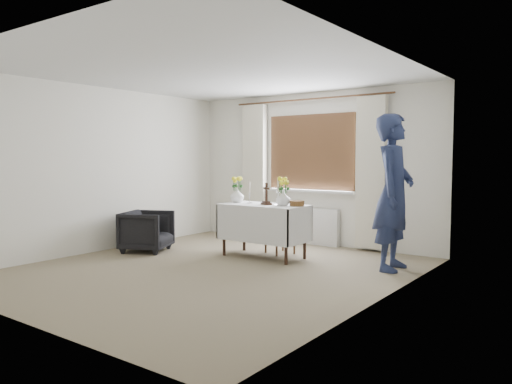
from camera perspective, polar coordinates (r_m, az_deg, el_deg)
ground at (r=6.45m, az=-5.05°, el=-8.88°), size 5.00×5.00×0.00m
altar_table at (r=7.18m, az=0.88°, el=-4.46°), size 1.24×0.64×0.76m
wooden_chair at (r=7.46m, az=2.76°, el=-4.06°), size 0.48×0.48×0.78m
armchair at (r=7.80m, az=-12.36°, el=-4.38°), size 0.90×0.89×0.62m
person at (r=6.56m, az=15.47°, el=-0.03°), size 0.55×0.77×1.99m
radiator at (r=8.34m, az=6.03°, el=-3.86°), size 1.10×0.10×0.60m
wooden_cross at (r=7.06m, az=1.19°, el=-0.21°), size 0.17×0.15×0.31m
candlestick_left at (r=7.25m, az=-0.74°, el=-0.06°), size 0.11×0.11×0.32m
candlestick_right at (r=6.94m, az=2.52°, el=0.05°), size 0.12×0.12×0.39m
flower_vase_left at (r=7.45m, az=-2.17°, el=-0.38°), size 0.26×0.26×0.21m
flower_vase_right at (r=6.94m, az=3.14°, el=-0.73°), size 0.26×0.26×0.21m
wicker_basket at (r=6.91m, az=4.71°, el=-1.30°), size 0.24×0.24×0.08m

